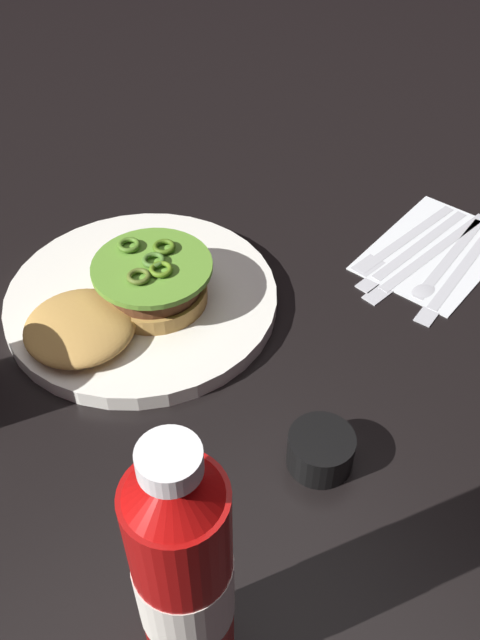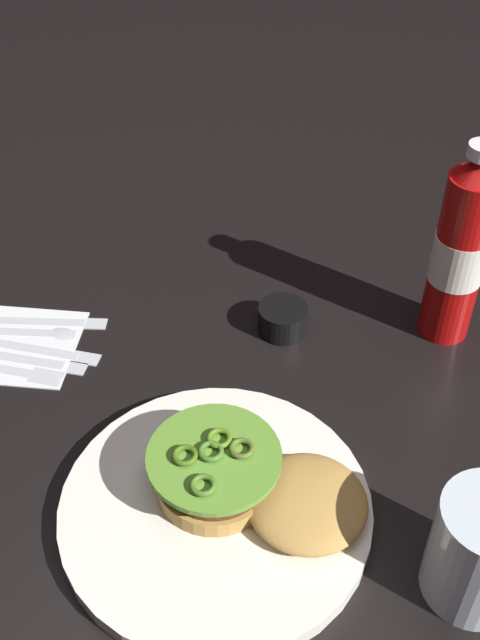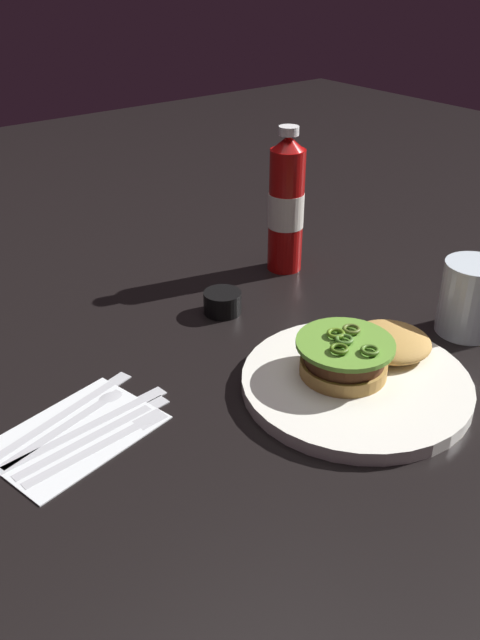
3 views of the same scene
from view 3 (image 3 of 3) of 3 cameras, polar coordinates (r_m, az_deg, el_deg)
ground_plane at (r=0.86m, az=3.98°, el=-4.65°), size 3.00×3.00×0.00m
dinner_plate at (r=0.84m, az=9.85°, el=-5.33°), size 0.28×0.28×0.02m
burger_sandwich at (r=0.85m, az=10.33°, el=-2.63°), size 0.20×0.12×0.05m
ketchup_bottle at (r=1.10m, az=3.96°, el=9.69°), size 0.06×0.06×0.24m
water_glass at (r=0.98m, az=19.06°, el=1.78°), size 0.08×0.08×0.11m
condiment_cup at (r=0.99m, az=-1.50°, el=1.51°), size 0.06×0.06×0.03m
napkin at (r=0.78m, az=-13.89°, el=-9.39°), size 0.21×0.16×0.00m
fork_utensil at (r=0.76m, az=-10.98°, el=-9.84°), size 0.18×0.03×0.00m
butter_knife at (r=0.78m, az=-11.46°, el=-9.01°), size 0.20×0.04×0.00m
table_knife at (r=0.79m, az=-12.22°, el=-8.40°), size 0.22×0.04×0.00m
spoon_utensil at (r=0.81m, az=-13.23°, el=-7.68°), size 0.17×0.06×0.00m
steak_knife at (r=0.82m, az=-14.16°, el=-7.19°), size 0.20×0.07×0.00m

